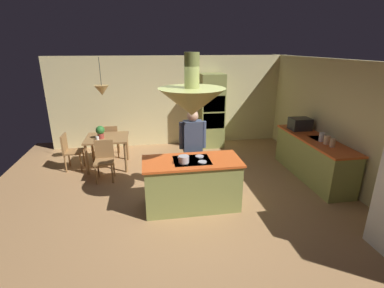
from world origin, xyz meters
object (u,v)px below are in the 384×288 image
Objects in this scene: chair_facing_island at (104,157)px; canister_sugar at (327,140)px; chair_by_back_wall at (111,139)px; microwave_on_counter at (300,124)px; kitchen_island at (192,183)px; canister_flour at (333,143)px; dining_table at (107,141)px; canister_tea at (322,137)px; person_at_island at (193,145)px; cooking_pot_on_cooktop at (184,159)px; oven_tower at (212,111)px; chair_at_corner at (70,149)px; potted_plant_on_table at (100,131)px; cup_on_table at (97,139)px.

canister_sugar is (4.54, -1.03, 0.50)m from chair_facing_island.
microwave_on_counter is (4.54, -1.28, 0.55)m from chair_by_back_wall.
kitchen_island is 9.99× the size of canister_flour.
dining_table is 5.20× the size of canister_tea.
person_at_island is at bearing -163.23° from microwave_on_counter.
dining_table is at bearing 90.00° from chair_facing_island.
cooking_pot_on_cooktop is at bearing 118.03° from chair_by_back_wall.
dining_table is at bearing 161.61° from canister_tea.
chair_by_back_wall is at bearing 118.03° from cooking_pot_on_cooktop.
canister_tea reaches higher than cooking_pot_on_cooktop.
chair_by_back_wall is 1.89× the size of microwave_on_counter.
chair_facing_island is at bearing -90.00° from dining_table.
person_at_island is at bearing -110.74° from oven_tower.
kitchen_island is 2.23m from chair_facing_island.
chair_at_corner is 1.89× the size of microwave_on_counter.
dining_table is at bearing 124.63° from cooking_pot_on_cooktop.
chair_by_back_wall is 5.22m from canister_flour.
chair_by_back_wall is 4.83× the size of cooking_pot_on_cooktop.
chair_at_corner is (-0.87, -0.66, 0.00)m from chair_by_back_wall.
microwave_on_counter is (4.54, 0.05, 0.55)m from chair_facing_island.
cooking_pot_on_cooktop is at bearing -173.14° from canister_flour.
chair_by_back_wall is at bearing 90.00° from chair_facing_island.
chair_facing_island is at bearing 165.12° from canister_flour.
canister_sugar is at bearing -5.34° from person_at_island.
chair_at_corner is at bearing -162.69° from oven_tower.
kitchen_island is 3.24m from chair_by_back_wall.
oven_tower is at bearing 134.68° from microwave_on_counter.
microwave_on_counter is at bearing -96.51° from chair_at_corner.
canister_tea is (4.54, -2.17, 0.50)m from chair_by_back_wall.
canister_sugar is 3.05m from cooking_pot_on_cooktop.
canister_flour reaches higher than chair_facing_island.
cooking_pot_on_cooktop is at bearing -109.63° from person_at_island.
kitchen_island is 2.90m from canister_flour.
canister_tea is at bearing 90.00° from canister_flour.
canister_flour is 0.97× the size of canister_sugar.
canister_sugar is (1.74, -2.83, -0.04)m from oven_tower.
canister_tea is (4.66, -1.43, 0.08)m from potted_plant_on_table.
canister_flour reaches higher than cooking_pot_on_cooktop.
cooking_pot_on_cooktop is at bearing -151.73° from microwave_on_counter.
chair_by_back_wall is (-1.82, 2.10, -0.44)m from person_at_island.
canister_flour is (4.54, -1.21, 0.49)m from chair_facing_island.
dining_table is at bearing 32.26° from potted_plant_on_table.
canister_sugar is (4.54, -2.35, 0.50)m from chair_by_back_wall.
oven_tower reaches higher than dining_table.
kitchen_island reaches higher than dining_table.
microwave_on_counter is at bearing -4.80° from cup_on_table.
canister_tea reaches higher than dining_table.
kitchen_island is at bearing -108.74° from oven_tower.
chair_by_back_wall is (-2.80, -0.48, -0.54)m from oven_tower.
person_at_island reaches higher than chair_facing_island.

